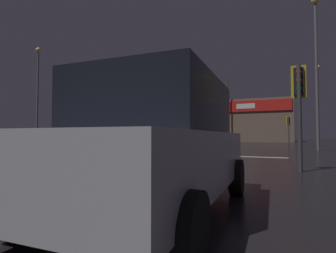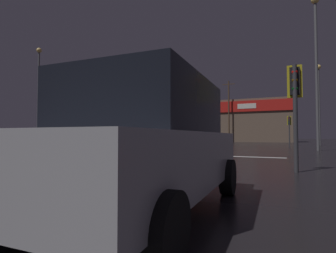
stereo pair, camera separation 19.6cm
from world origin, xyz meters
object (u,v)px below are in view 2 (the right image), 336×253
object	(u,v)px
traffic_signal_median	(147,105)
traffic_signal_corner_northwest	(119,123)
parked_car	(148,144)
streetlight_near_right	(319,94)
streetlight_near_left	(316,54)
traffic_signal_corner_northeast	(289,124)
streetlight_median_approach	(38,84)
traffic_signal_corner_southeast	(295,93)

from	to	relation	value
traffic_signal_median	traffic_signal_corner_northwest	size ratio (longest dim) A/B	1.36
parked_car	streetlight_near_right	bearing A→B (deg)	79.94
streetlight_near_left	streetlight_near_right	xyz separation A→B (m)	(1.44, 12.28, -1.20)
streetlight_near_right	traffic_signal_corner_northwest	bearing A→B (deg)	-171.87
traffic_signal_median	parked_car	size ratio (longest dim) A/B	1.24
streetlight_near_left	parked_car	world-z (taller)	streetlight_near_left
traffic_signal_corner_northeast	streetlight_median_approach	size ratio (longest dim) A/B	0.30
traffic_signal_median	traffic_signal_corner_northeast	world-z (taller)	traffic_signal_median
traffic_signal_corner_northwest	parked_car	world-z (taller)	traffic_signal_corner_northwest
traffic_signal_corner_southeast	streetlight_near_right	size ratio (longest dim) A/B	0.35
traffic_signal_median	traffic_signal_corner_northeast	xyz separation A→B (m)	(12.64, 9.25, -1.71)
traffic_signal_median	streetlight_near_left	xyz separation A→B (m)	(14.39, -0.25, 3.04)
traffic_signal_median	streetlight_median_approach	xyz separation A→B (m)	(-12.92, -1.57, 2.76)
traffic_signal_corner_northwest	streetlight_median_approach	distance (m)	11.43
traffic_signal_corner_northeast	streetlight_near_left	world-z (taller)	streetlight_near_left
traffic_signal_corner_southeast	traffic_signal_corner_northwest	size ratio (longest dim) A/B	0.81
traffic_signal_median	streetlight_near_left	bearing A→B (deg)	-1.01
traffic_signal_corner_southeast	streetlight_near_left	bearing A→B (deg)	81.70
traffic_signal_corner_northeast	streetlight_median_approach	world-z (taller)	streetlight_median_approach
traffic_signal_corner_northwest	streetlight_near_left	size ratio (longest dim) A/B	0.34
streetlight_near_left	parked_car	distance (m)	20.05
parked_car	traffic_signal_corner_northwest	bearing A→B (deg)	125.44
traffic_signal_median	streetlight_near_left	world-z (taller)	streetlight_near_left
traffic_signal_median	traffic_signal_corner_northwest	world-z (taller)	traffic_signal_median
traffic_signal_corner_southeast	traffic_signal_median	bearing A→B (deg)	132.69
traffic_signal_median	streetlight_near_right	distance (m)	19.96
traffic_signal_corner_northeast	traffic_signal_corner_southeast	bearing A→B (deg)	-90.47
streetlight_median_approach	traffic_signal_corner_southeast	bearing A→B (deg)	-25.18
traffic_signal_corner_northeast	streetlight_near_left	xyz separation A→B (m)	(1.75, -9.51, 4.75)
traffic_signal_corner_southeast	traffic_signal_corner_northwest	world-z (taller)	traffic_signal_corner_northwest
streetlight_median_approach	traffic_signal_median	bearing A→B (deg)	6.95
traffic_signal_median	parked_car	xyz separation A→B (m)	(10.34, -18.88, -3.16)
traffic_signal_corner_northeast	parked_car	xyz separation A→B (m)	(-2.30, -28.13, -1.45)
traffic_signal_median	traffic_signal_corner_northwest	bearing A→B (deg)	137.15
traffic_signal_corner_northwest	streetlight_near_left	world-z (taller)	streetlight_near_left
streetlight_near_left	traffic_signal_median	bearing A→B (deg)	178.99
streetlight_median_approach	streetlight_near_right	bearing A→B (deg)	25.31
parked_car	streetlight_near_left	bearing A→B (deg)	77.74
traffic_signal_median	traffic_signal_corner_southeast	world-z (taller)	traffic_signal_median
traffic_signal_corner_northeast	parked_car	size ratio (longest dim) A/B	0.75
streetlight_near_right	streetlight_median_approach	xyz separation A→B (m)	(-28.75, -13.60, 0.93)
traffic_signal_corner_northwest	traffic_signal_corner_northeast	xyz separation A→B (m)	(21.76, 0.79, -0.51)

